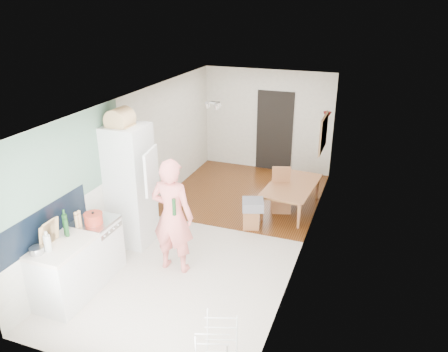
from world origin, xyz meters
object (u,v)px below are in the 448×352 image
Objects in this scene: dining_chair at (281,191)px; drying_rack at (217,351)px; dining_table at (293,199)px; person at (172,206)px; stool at (251,218)px.

dining_chair is 1.21× the size of drying_rack.
dining_table is at bearing 10.75° from dining_chair.
person is 5.64× the size of stool.
dining_chair is 4.40m from drying_rack.
dining_chair is at bearing 67.76° from stool.
stool is (-0.37, -0.89, -0.25)m from dining_chair.
drying_rack is (0.66, -3.50, 0.17)m from stool.
drying_rack is (0.08, -4.51, 0.13)m from dining_table.
stool is at bearing -130.55° from dining_chair.
drying_rack is (1.43, -1.80, -0.74)m from person.
drying_rack reaches higher than stool.
drying_rack is at bearing -104.48° from dining_chair.
dining_chair reaches higher than stool.
person is 2.99× the size of drying_rack.
dining_table is at bearing -116.67° from person.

